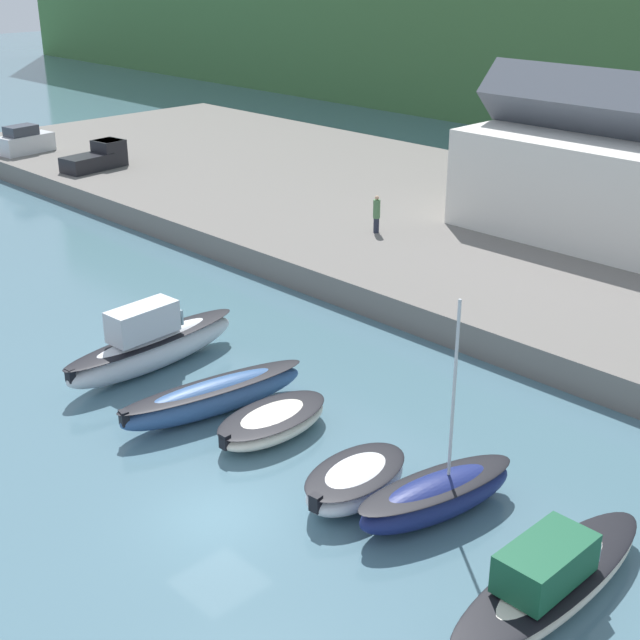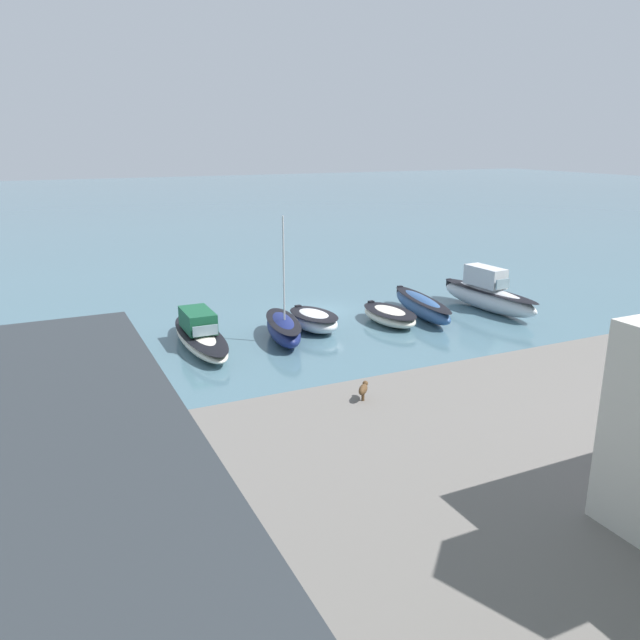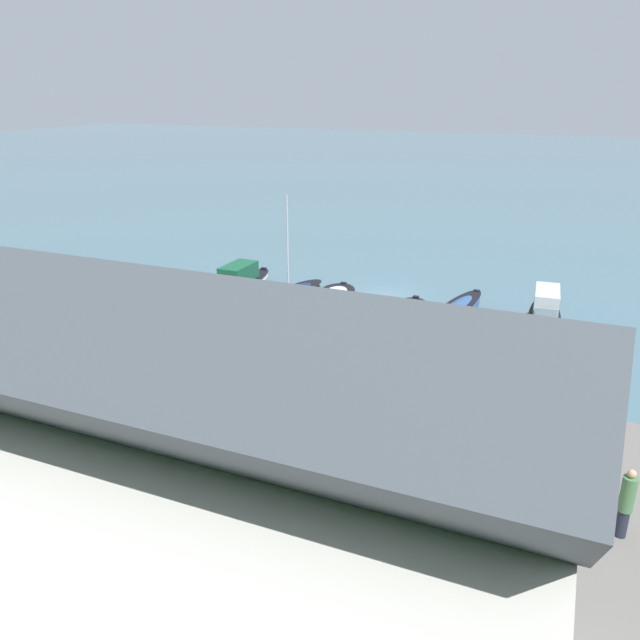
% 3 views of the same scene
% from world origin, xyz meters
% --- Properties ---
extents(ground_plane, '(320.00, 320.00, 0.00)m').
position_xyz_m(ground_plane, '(0.00, 0.00, 0.00)').
color(ground_plane, slate).
extents(moored_boat_0, '(2.26, 8.68, 2.92)m').
position_xyz_m(moored_boat_0, '(-10.23, 4.69, 1.08)').
color(moored_boat_0, silver).
rests_on(moored_boat_0, ground_plane).
extents(moored_boat_1, '(2.74, 7.91, 1.37)m').
position_xyz_m(moored_boat_1, '(-5.33, 4.10, 0.73)').
color(moored_boat_1, '#33568E').
rests_on(moored_boat_1, ground_plane).
extents(moored_boat_2, '(2.50, 4.86, 0.97)m').
position_xyz_m(moored_boat_2, '(-2.57, 4.62, 0.53)').
color(moored_boat_2, white).
rests_on(moored_boat_2, ground_plane).
extents(moored_boat_3, '(2.73, 4.40, 1.19)m').
position_xyz_m(moored_boat_3, '(2.30, 3.85, 0.64)').
color(moored_boat_3, white).
rests_on(moored_boat_3, ground_plane).
extents(moored_boat_4, '(2.89, 6.09, 7.19)m').
position_xyz_m(moored_boat_4, '(4.73, 4.95, 0.74)').
color(moored_boat_4, navy).
rests_on(moored_boat_4, ground_plane).
extents(moored_boat_5, '(2.19, 8.41, 2.03)m').
position_xyz_m(moored_boat_5, '(9.34, 4.02, 0.71)').
color(moored_boat_5, white).
rests_on(moored_boat_5, ground_plane).
extents(dog_on_quay, '(0.76, 0.79, 0.68)m').
position_xyz_m(dog_on_quay, '(6.37, 17.23, 1.88)').
color(dog_on_quay, brown).
rests_on(dog_on_quay, quay_promenade).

